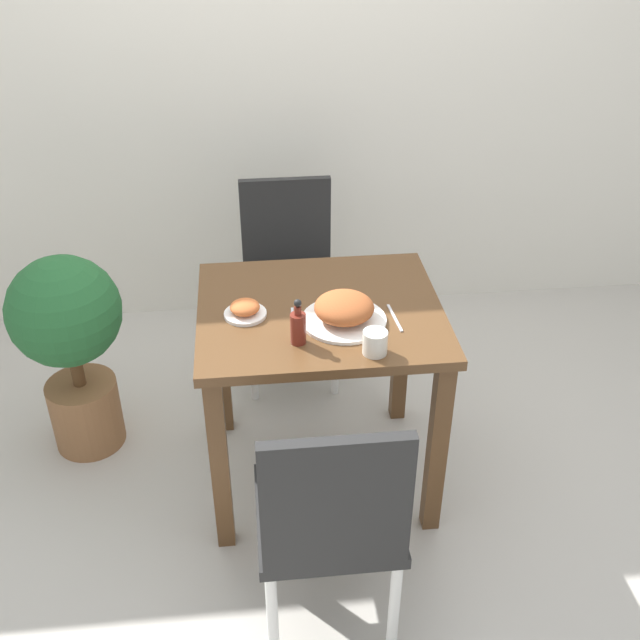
{
  "coord_description": "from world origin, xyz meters",
  "views": [
    {
      "loc": [
        -0.23,
        -2.16,
        2.11
      ],
      "look_at": [
        0.0,
        0.0,
        0.71
      ],
      "focal_mm": 42.0,
      "sensor_mm": 36.0,
      "label": 1
    }
  ],
  "objects_px": {
    "chair_near": "(331,517)",
    "potted_plant_left": "(70,336)",
    "food_plate": "(344,310)",
    "chair_far": "(288,271)",
    "drink_cup": "(375,342)",
    "sauce_bottle": "(298,326)",
    "side_plate": "(245,310)"
  },
  "relations": [
    {
      "from": "chair_far",
      "to": "side_plate",
      "type": "xyz_separation_m",
      "value": [
        -0.19,
        -0.77,
        0.29
      ]
    },
    {
      "from": "food_plate",
      "to": "sauce_bottle",
      "type": "bearing_deg",
      "value": -146.69
    },
    {
      "from": "side_plate",
      "to": "sauce_bottle",
      "type": "height_order",
      "value": "sauce_bottle"
    },
    {
      "from": "chair_far",
      "to": "potted_plant_left",
      "type": "height_order",
      "value": "chair_far"
    },
    {
      "from": "food_plate",
      "to": "side_plate",
      "type": "relative_size",
      "value": 1.97
    },
    {
      "from": "side_plate",
      "to": "drink_cup",
      "type": "xyz_separation_m",
      "value": [
        0.4,
        -0.26,
        0.02
      ]
    },
    {
      "from": "chair_far",
      "to": "food_plate",
      "type": "height_order",
      "value": "chair_far"
    },
    {
      "from": "chair_near",
      "to": "sauce_bottle",
      "type": "distance_m",
      "value": 0.59
    },
    {
      "from": "chair_near",
      "to": "potted_plant_left",
      "type": "bearing_deg",
      "value": -47.9
    },
    {
      "from": "chair_near",
      "to": "chair_far",
      "type": "relative_size",
      "value": 1.0
    },
    {
      "from": "chair_near",
      "to": "drink_cup",
      "type": "distance_m",
      "value": 0.54
    },
    {
      "from": "potted_plant_left",
      "to": "chair_near",
      "type": "bearing_deg",
      "value": -47.9
    },
    {
      "from": "chair_near",
      "to": "food_plate",
      "type": "distance_m",
      "value": 0.68
    },
    {
      "from": "chair_far",
      "to": "food_plate",
      "type": "relative_size",
      "value": 3.13
    },
    {
      "from": "chair_far",
      "to": "potted_plant_left",
      "type": "relative_size",
      "value": 1.05
    },
    {
      "from": "chair_far",
      "to": "sauce_bottle",
      "type": "distance_m",
      "value": 1.01
    },
    {
      "from": "chair_near",
      "to": "sauce_bottle",
      "type": "bearing_deg",
      "value": -84.65
    },
    {
      "from": "food_plate",
      "to": "drink_cup",
      "type": "relative_size",
      "value": 3.64
    },
    {
      "from": "chair_far",
      "to": "side_plate",
      "type": "height_order",
      "value": "chair_far"
    },
    {
      "from": "chair_near",
      "to": "side_plate",
      "type": "xyz_separation_m",
      "value": [
        -0.21,
        0.67,
        0.29
      ]
    },
    {
      "from": "chair_near",
      "to": "chair_far",
      "type": "xyz_separation_m",
      "value": [
        -0.02,
        1.45,
        0.0
      ]
    },
    {
      "from": "chair_far",
      "to": "food_plate",
      "type": "xyz_separation_m",
      "value": [
        0.13,
        -0.85,
        0.31
      ]
    },
    {
      "from": "side_plate",
      "to": "potted_plant_left",
      "type": "relative_size",
      "value": 0.17
    },
    {
      "from": "side_plate",
      "to": "chair_far",
      "type": "bearing_deg",
      "value": 75.88
    },
    {
      "from": "chair_near",
      "to": "potted_plant_left",
      "type": "height_order",
      "value": "chair_near"
    },
    {
      "from": "sauce_bottle",
      "to": "chair_near",
      "type": "bearing_deg",
      "value": -84.65
    },
    {
      "from": "chair_near",
      "to": "food_plate",
      "type": "xyz_separation_m",
      "value": [
        0.11,
        0.6,
        0.31
      ]
    },
    {
      "from": "chair_near",
      "to": "sauce_bottle",
      "type": "relative_size",
      "value": 5.57
    },
    {
      "from": "sauce_bottle",
      "to": "potted_plant_left",
      "type": "relative_size",
      "value": 0.19
    },
    {
      "from": "drink_cup",
      "to": "potted_plant_left",
      "type": "bearing_deg",
      "value": 152.12
    },
    {
      "from": "food_plate",
      "to": "potted_plant_left",
      "type": "relative_size",
      "value": 0.33
    },
    {
      "from": "food_plate",
      "to": "drink_cup",
      "type": "distance_m",
      "value": 0.2
    }
  ]
}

